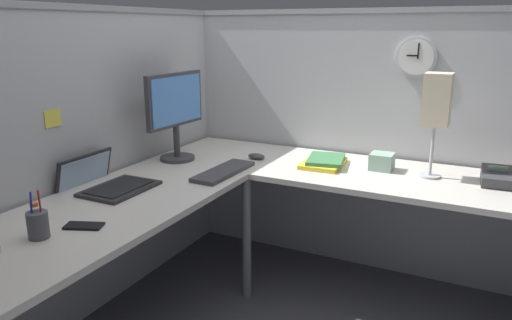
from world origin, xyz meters
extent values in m
plane|color=#47474C|center=(0.00, 0.00, 0.00)|extent=(6.80, 6.80, 0.00)
cube|color=#B2B2B7|center=(-0.36, 0.87, 0.78)|extent=(2.57, 0.10, 1.55)
cube|color=#939399|center=(-0.36, 0.87, 1.56)|extent=(2.57, 0.12, 0.03)
cube|color=#B2B2B7|center=(0.87, -0.27, 0.78)|extent=(0.10, 2.37, 1.55)
cube|color=#939399|center=(0.87, -0.27, 1.56)|extent=(0.12, 2.37, 0.03)
cube|color=beige|center=(-0.38, 0.47, 0.71)|extent=(2.35, 0.66, 0.03)
cube|color=beige|center=(0.47, -0.60, 0.71)|extent=(0.66, 1.49, 0.03)
cylinder|color=slate|center=(0.16, 0.16, 0.35)|extent=(0.05, 0.05, 0.70)
cylinder|color=#38383D|center=(0.21, 0.64, 0.74)|extent=(0.20, 0.20, 0.02)
cylinder|color=#38383D|center=(0.21, 0.64, 0.84)|extent=(0.04, 0.04, 0.20)
cube|color=#38383D|center=(0.21, 0.64, 1.08)|extent=(0.46, 0.05, 0.30)
cube|color=#4C84D8|center=(0.21, 0.62, 1.08)|extent=(0.42, 0.03, 0.26)
cube|color=#232326|center=(-0.36, 0.56, 0.74)|extent=(0.34, 0.24, 0.02)
cube|color=black|center=(-0.36, 0.56, 0.75)|extent=(0.29, 0.18, 0.00)
cube|color=#232326|center=(-0.36, 0.79, 0.77)|extent=(0.34, 0.07, 0.22)
cube|color=#99B2D1|center=(-0.36, 0.78, 0.77)|extent=(0.31, 0.05, 0.18)
cube|color=#38383D|center=(0.09, 0.26, 0.74)|extent=(0.43, 0.15, 0.02)
ellipsoid|color=#38383D|center=(0.43, 0.23, 0.75)|extent=(0.06, 0.10, 0.03)
cylinder|color=#4C4C51|center=(-0.90, 0.46, 0.78)|extent=(0.08, 0.08, 0.10)
cylinder|color=#1E1EB2|center=(-0.92, 0.47, 0.84)|extent=(0.01, 0.02, 0.13)
cylinder|color=#B21E1E|center=(-0.89, 0.45, 0.84)|extent=(0.01, 0.01, 0.13)
cylinder|color=#D8591E|center=(-0.90, 0.47, 0.85)|extent=(0.03, 0.03, 0.01)
cube|color=black|center=(-0.76, 0.39, 0.73)|extent=(0.12, 0.16, 0.01)
cube|color=#38383D|center=(0.52, -1.06, 0.77)|extent=(0.20, 0.21, 0.10)
cube|color=#8CA58C|center=(0.52, -1.03, 0.80)|extent=(0.02, 0.09, 0.04)
cube|color=yellow|center=(0.47, -0.16, 0.74)|extent=(0.29, 0.22, 0.02)
cube|color=#3F7F4C|center=(0.49, -0.17, 0.76)|extent=(0.29, 0.24, 0.02)
cylinder|color=#B7BABF|center=(0.52, -0.72, 0.74)|extent=(0.11, 0.11, 0.01)
cylinder|color=#B7BABF|center=(0.52, -0.72, 0.87)|extent=(0.02, 0.02, 0.27)
cube|color=beige|center=(0.52, -0.72, 1.13)|extent=(0.13, 0.13, 0.26)
cube|color=#8CAD99|center=(0.54, -0.47, 0.78)|extent=(0.12, 0.12, 0.09)
cylinder|color=#B7BABF|center=(0.82, -0.56, 1.31)|extent=(0.03, 0.22, 0.22)
cylinder|color=white|center=(0.80, -0.56, 1.31)|extent=(0.00, 0.19, 0.19)
cube|color=black|center=(0.80, -0.54, 1.32)|extent=(0.00, 0.06, 0.01)
cube|color=black|center=(0.80, -0.57, 1.35)|extent=(0.00, 0.01, 0.08)
cube|color=#EAD84C|center=(0.20, 0.82, 1.01)|extent=(0.07, 0.00, 0.08)
cube|color=#EAD84C|center=(-0.48, 0.82, 1.07)|extent=(0.09, 0.00, 0.08)
camera|label=1|loc=(-2.01, -0.98, 1.48)|focal=33.93mm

